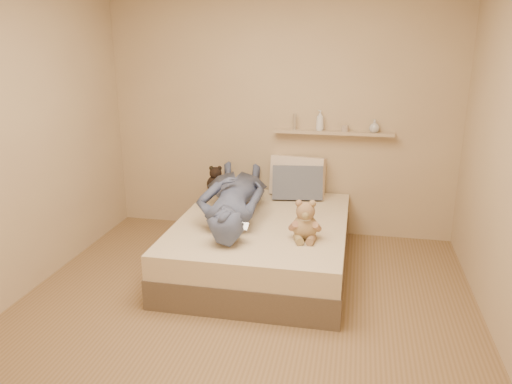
% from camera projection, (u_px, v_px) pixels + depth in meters
% --- Properties ---
extents(room, '(3.80, 3.80, 3.80)m').
position_uv_depth(room, '(237.00, 149.00, 3.34)').
color(room, olive).
rests_on(room, ground).
extents(bed, '(1.50, 1.90, 0.45)m').
position_uv_depth(bed, '(262.00, 244.00, 4.53)').
color(bed, brown).
rests_on(bed, floor).
extents(game_console, '(0.17, 0.08, 0.06)m').
position_uv_depth(game_console, '(238.00, 226.00, 3.93)').
color(game_console, '#A9AAAF').
rests_on(game_console, bed).
extents(teddy_bear, '(0.28, 0.27, 0.34)m').
position_uv_depth(teddy_bear, '(305.00, 223.00, 4.00)').
color(teddy_bear, '#9B8255').
rests_on(teddy_bear, bed).
extents(dark_plush, '(0.19, 0.19, 0.30)m').
position_uv_depth(dark_plush, '(216.00, 181.00, 5.21)').
color(dark_plush, black).
rests_on(dark_plush, bed).
extents(pillow_cream, '(0.57, 0.29, 0.42)m').
position_uv_depth(pillow_cream, '(298.00, 176.00, 5.14)').
color(pillow_cream, beige).
rests_on(pillow_cream, bed).
extents(pillow_grey, '(0.53, 0.28, 0.36)m').
position_uv_depth(pillow_grey, '(297.00, 183.00, 5.01)').
color(pillow_grey, slate).
rests_on(pillow_grey, bed).
extents(person, '(0.82, 1.70, 0.39)m').
position_uv_depth(person, '(233.00, 195.00, 4.53)').
color(person, '#4C5577').
rests_on(person, bed).
extents(wall_shelf, '(1.20, 0.12, 0.03)m').
position_uv_depth(wall_shelf, '(333.00, 133.00, 5.01)').
color(wall_shelf, tan).
rests_on(wall_shelf, wall_back).
extents(shelf_bottles, '(0.88, 0.13, 0.21)m').
position_uv_depth(shelf_bottles, '(343.00, 124.00, 4.97)').
color(shelf_bottles, silver).
rests_on(shelf_bottles, wall_shelf).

